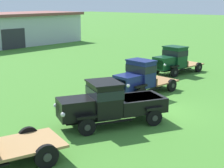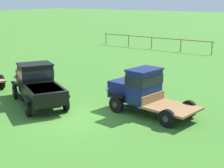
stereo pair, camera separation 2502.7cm
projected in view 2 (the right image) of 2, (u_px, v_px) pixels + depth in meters
ground_plane at (73, 116)px, 16.17m from camera, size 240.00×240.00×0.00m
paddock_fence at (154, 40)px, 36.97m from camera, size 13.33×0.38×1.35m
vintage_truck_second_in_line at (37, 84)px, 17.87m from camera, size 5.28×3.80×2.09m
vintage_truck_midrow_center at (142, 90)px, 16.50m from camera, size 4.78×2.40×2.16m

